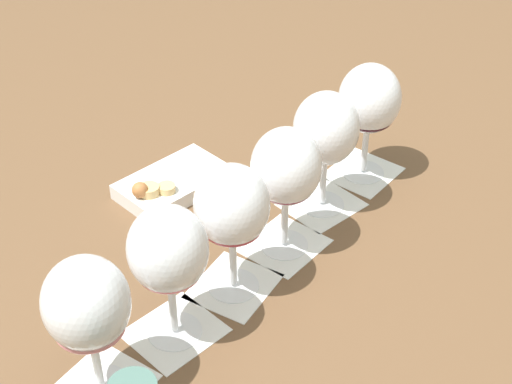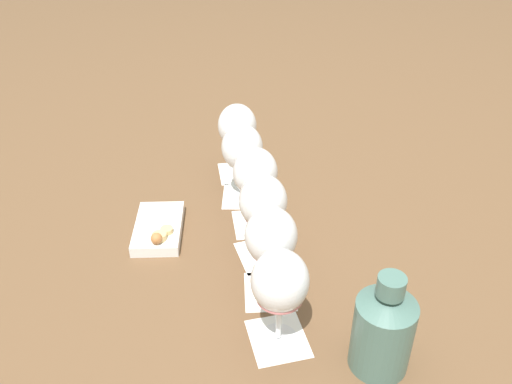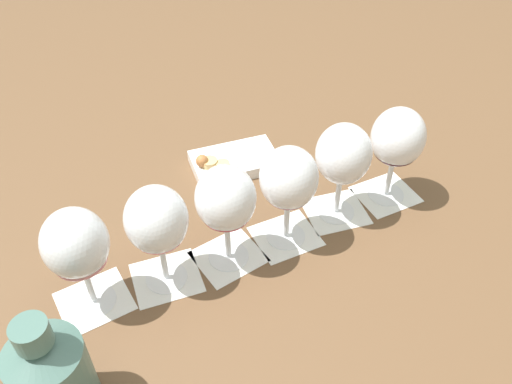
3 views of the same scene
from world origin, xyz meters
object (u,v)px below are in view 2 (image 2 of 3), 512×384
Objects in this scene: wine_glass_0 at (280,284)px; snack_dish at (159,229)px; wine_glass_3 at (255,175)px; wine_glass_5 at (237,129)px; wine_glass_1 at (271,239)px; ceramic_vase at (383,328)px; wine_glass_4 at (242,151)px; wine_glass_2 at (263,205)px.

snack_dish is at bearing 4.49° from wine_glass_0.
wine_glass_0 is 1.00× the size of wine_glass_3.
wine_glass_3 and wine_glass_5 have the same top height.
wine_glass_1 and wine_glass_5 have the same top height.
snack_dish is at bearing 14.28° from ceramic_vase.
wine_glass_4 is (0.30, -0.15, 0.00)m from wine_glass_1.
ceramic_vase is at bearing -142.90° from wine_glass_0.
wine_glass_5 is 1.00× the size of ceramic_vase.
wine_glass_5 is (0.10, -0.05, -0.00)m from wine_glass_4.
wine_glass_1 is at bearing 10.53° from ceramic_vase.
wine_glass_0 is at bearing 151.05° from wine_glass_3.
wine_glass_5 is 0.97× the size of snack_dish.
snack_dish is (-0.11, 0.29, -0.12)m from wine_glass_5.
wine_glass_0 is 0.12m from wine_glass_1.
wine_glass_2 is 0.34m from wine_glass_5.
wine_glass_5 is (0.40, -0.20, -0.00)m from wine_glass_1.
wine_glass_5 is at bearing -26.29° from wine_glass_1.
wine_glass_5 is 0.67m from ceramic_vase.
wine_glass_0 is 0.46m from wine_glass_4.
wine_glass_3 is 0.44m from ceramic_vase.
wine_glass_1 and wine_glass_2 have the same top height.
wine_glass_0 is 1.00× the size of wine_glass_1.
wine_glass_4 is at bearing -87.08° from snack_dish.
ceramic_vase is (-0.34, 0.01, -0.05)m from wine_glass_2.
wine_glass_4 and wine_glass_5 have the same top height.
wine_glass_4 is at bearing -10.45° from ceramic_vase.
snack_dish is (0.53, 0.14, -0.07)m from ceramic_vase.
wine_glass_3 is at bearing -27.78° from wine_glass_2.
wine_glass_1 is 0.97× the size of snack_dish.
wine_glass_2 is at bearing 152.22° from wine_glass_3.
wine_glass_0 and wine_glass_1 have the same top height.
wine_glass_4 is at bearing -23.97° from wine_glass_2.
snack_dish is at bearing 64.09° from wine_glass_3.
wine_glass_3 is 1.00× the size of wine_glass_5.
ceramic_vase is (-0.14, -0.10, -0.05)m from wine_glass_0.
ceramic_vase is (-0.24, -0.04, -0.05)m from wine_glass_1.
wine_glass_1 is at bearing 151.65° from wine_glass_3.
wine_glass_3 is 0.25m from snack_dish.
wine_glass_3 is at bearing -28.95° from wine_glass_0.
wine_glass_0 reaches higher than snack_dish.
wine_glass_0 is 0.23m from wine_glass_2.
wine_glass_2 reaches higher than snack_dish.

